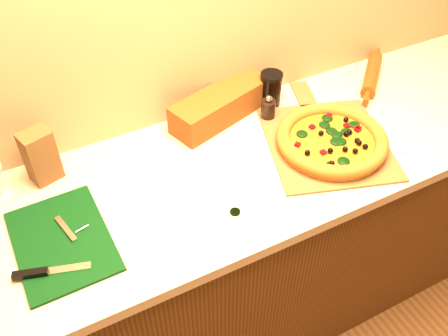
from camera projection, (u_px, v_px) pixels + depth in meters
cabinet at (236, 251)px, 1.97m from camera, size 2.80×0.65×0.86m
countertop at (239, 169)px, 1.66m from camera, size 2.84×0.68×0.04m
pizza_peel at (325, 140)px, 1.74m from camera, size 0.52×0.65×0.01m
pizza at (332, 140)px, 1.69m from camera, size 0.38×0.38×0.05m
cutting_board at (61, 242)px, 1.41m from camera, size 0.28×0.36×0.03m
bottle_cap at (235, 212)px, 1.49m from camera, size 0.04×0.04×0.01m
pepper_grinder at (268, 109)px, 1.80m from camera, size 0.05×0.05×0.10m
rolling_pin at (372, 75)px, 1.99m from camera, size 0.31×0.30×0.06m
bread_bag at (221, 105)px, 1.80m from camera, size 0.41×0.24×0.11m
paper_bag at (41, 156)px, 1.54m from camera, size 0.11×0.09×0.18m
dark_jar at (271, 89)px, 1.85m from camera, size 0.08×0.08×0.13m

